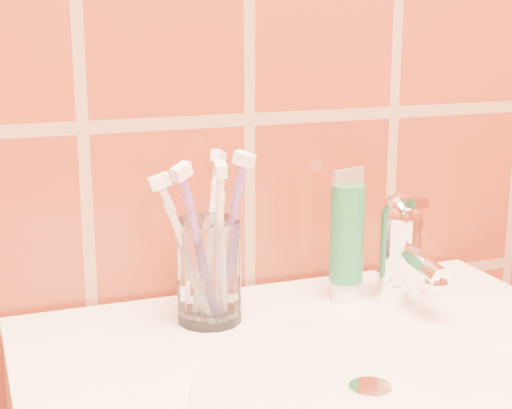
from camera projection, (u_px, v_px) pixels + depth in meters
name	position (u px, v px, depth m)	size (l,w,h in m)	color
glass_tumbler	(209.00, 271.00, 0.79)	(0.07, 0.07, 0.11)	white
toothpaste_tube	(347.00, 239.00, 0.85)	(0.04, 0.04, 0.15)	white
faucet	(402.00, 244.00, 0.85)	(0.05, 0.11, 0.12)	white
toothbrush_0	(229.00, 239.00, 0.78)	(0.05, 0.05, 0.18)	#74489C
toothbrush_1	(210.00, 235.00, 0.81)	(0.06, 0.07, 0.17)	white
toothbrush_2	(219.00, 245.00, 0.77)	(0.03, 0.05, 0.18)	white
toothbrush_3	(186.00, 252.00, 0.77)	(0.07, 0.03, 0.16)	silver
toothbrush_4	(200.00, 248.00, 0.76)	(0.06, 0.05, 0.18)	#7A4696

